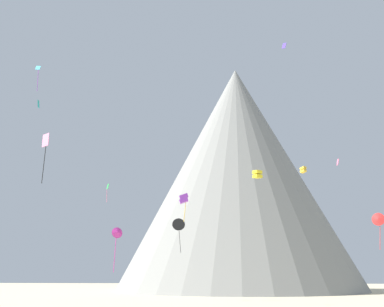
% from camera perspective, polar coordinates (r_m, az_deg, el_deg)
% --- Properties ---
extents(rock_massif, '(90.23, 90.23, 65.80)m').
position_cam_1_polar(rock_massif, '(142.40, 5.13, -2.93)').
color(rock_massif, gray).
rests_on(rock_massif, ground_plane).
extents(kite_indigo_high, '(0.75, 0.57, 1.02)m').
position_cam_1_polar(kite_indigo_high, '(73.72, 10.77, 12.33)').
color(kite_indigo_high, '#5138B2').
extents(kite_red_low, '(1.84, 1.05, 5.46)m').
position_cam_1_polar(kite_red_low, '(78.29, 21.05, -7.27)').
color(kite_red_low, red).
extents(kite_green_mid, '(0.65, 0.61, 3.62)m').
position_cam_1_polar(kite_green_mid, '(93.24, -9.90, -4.15)').
color(kite_green_mid, green).
extents(kite_teal_high, '(0.25, 0.82, 1.13)m').
position_cam_1_polar(kite_teal_high, '(74.01, -17.59, 5.57)').
color(kite_teal_high, teal).
extents(kite_gold_mid, '(1.25, 1.24, 1.12)m').
position_cam_1_polar(kite_gold_mid, '(85.24, 12.94, -1.87)').
color(kite_gold_mid, gold).
extents(kite_magenta_low, '(1.51, 1.20, 5.80)m').
position_cam_1_polar(kite_magenta_low, '(64.92, -8.77, -9.27)').
color(kite_magenta_low, '#D1339E').
extents(kite_pink_mid, '(1.02, 0.77, 6.03)m').
position_cam_1_polar(kite_pink_mid, '(59.72, -16.86, 0.91)').
color(kite_pink_mid, pink).
extents(kite_yellow_mid, '(1.94, 1.95, 1.48)m').
position_cam_1_polar(kite_yellow_mid, '(92.13, 7.69, -2.44)').
color(kite_yellow_mid, yellow).
extents(kite_black_low, '(2.47, 1.13, 6.34)m').
position_cam_1_polar(kite_black_low, '(91.14, -1.59, -8.39)').
color(kite_black_low, black).
extents(kite_rainbow_mid, '(0.26, 1.04, 1.00)m').
position_cam_1_polar(kite_rainbow_mid, '(83.86, 16.75, -0.96)').
color(kite_rainbow_mid, '#E5668C').
extents(kite_cyan_high, '(1.01, 0.34, 4.67)m').
position_cam_1_polar(kite_cyan_high, '(87.44, -17.66, 9.04)').
color(kite_cyan_high, '#33BCDB').
extents(kite_violet_mid, '(1.40, 1.30, 3.93)m').
position_cam_1_polar(kite_violet_mid, '(68.08, -0.98, -5.34)').
color(kite_violet_mid, purple).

